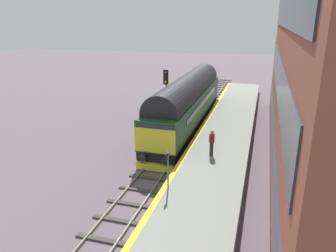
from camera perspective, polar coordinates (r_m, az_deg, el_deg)
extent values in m
plane|color=#66565E|center=(24.33, 0.83, -3.78)|extent=(140.00, 140.00, 0.00)
cube|color=gray|center=(24.49, -0.78, -3.44)|extent=(0.07, 60.00, 0.15)
cube|color=gray|center=(24.13, 2.48, -3.80)|extent=(0.07, 60.00, 0.15)
cube|color=#453E3C|center=(15.15, -11.53, -19.09)|extent=(2.50, 0.26, 0.09)
cube|color=#453E3C|center=(16.22, -8.98, -16.11)|extent=(2.50, 0.26, 0.09)
cube|color=#453E3C|center=(17.35, -6.82, -13.49)|extent=(2.50, 0.26, 0.09)
cube|color=#453E3C|center=(18.54, -4.97, -11.19)|extent=(2.50, 0.26, 0.09)
cube|color=#453E3C|center=(19.77, -3.37, -9.15)|extent=(2.50, 0.26, 0.09)
cube|color=#453E3C|center=(21.03, -1.97, -7.35)|extent=(2.50, 0.26, 0.09)
cube|color=#453E3C|center=(22.33, -0.75, -5.76)|extent=(2.50, 0.26, 0.09)
cube|color=#453E3C|center=(23.65, 0.34, -4.34)|extent=(2.50, 0.26, 0.09)
cube|color=#453E3C|center=(24.98, 1.30, -3.07)|extent=(2.50, 0.26, 0.09)
cube|color=#453E3C|center=(26.34, 2.17, -1.92)|extent=(2.50, 0.26, 0.09)
cube|color=#453E3C|center=(27.71, 2.95, -0.89)|extent=(2.50, 0.26, 0.09)
cube|color=#453E3C|center=(29.09, 3.65, 0.04)|extent=(2.50, 0.26, 0.09)
cube|color=#453E3C|center=(30.49, 4.29, 0.89)|extent=(2.50, 0.26, 0.09)
cube|color=#453E3C|center=(31.89, 4.88, 1.66)|extent=(2.50, 0.26, 0.09)
cube|color=#453E3C|center=(33.31, 5.41, 2.37)|extent=(2.50, 0.26, 0.09)
cube|color=#453E3C|center=(34.73, 5.90, 3.02)|extent=(2.50, 0.26, 0.09)
cube|color=#453E3C|center=(36.15, 6.36, 3.62)|extent=(2.50, 0.26, 0.09)
cube|color=#453E3C|center=(37.58, 6.78, 4.17)|extent=(2.50, 0.26, 0.09)
cube|color=#453E3C|center=(39.02, 7.17, 4.68)|extent=(2.50, 0.26, 0.09)
cube|color=#453E3C|center=(40.46, 7.53, 5.16)|extent=(2.50, 0.26, 0.09)
cube|color=#453E3C|center=(41.91, 7.87, 5.60)|extent=(2.50, 0.26, 0.09)
cube|color=#453E3C|center=(43.36, 8.18, 6.01)|extent=(2.50, 0.26, 0.09)
cube|color=#453E3C|center=(44.81, 8.48, 6.40)|extent=(2.50, 0.26, 0.09)
cube|color=#453E3C|center=(46.27, 8.76, 6.76)|extent=(2.50, 0.26, 0.09)
cube|color=#453E3C|center=(47.73, 9.02, 7.10)|extent=(2.50, 0.26, 0.09)
cube|color=#453E3C|center=(49.19, 9.26, 7.42)|extent=(2.50, 0.26, 0.09)
cube|color=#453E3C|center=(50.65, 9.50, 7.72)|extent=(2.50, 0.26, 0.09)
cube|color=#453E3C|center=(52.12, 9.72, 8.00)|extent=(2.50, 0.26, 0.09)
cube|color=gray|center=(23.50, 9.33, -3.55)|extent=(4.00, 44.00, 1.00)
cube|color=yellow|center=(23.58, 4.94, -1.96)|extent=(0.30, 44.00, 0.01)
cube|color=brown|center=(21.88, 26.51, 7.52)|extent=(5.73, 31.21, 11.54)
cube|color=#323543|center=(22.44, 17.93, -0.88)|extent=(0.06, 28.71, 2.15)
cube|color=#323543|center=(21.54, 18.93, 8.83)|extent=(0.06, 28.71, 2.15)
cube|color=#323543|center=(21.32, 20.05, 19.06)|extent=(0.06, 28.71, 2.15)
cube|color=black|center=(28.29, 3.40, 1.16)|extent=(2.56, 17.39, 0.60)
cube|color=#1F4624|center=(27.92, 3.45, 3.80)|extent=(2.70, 17.39, 2.10)
cylinder|color=black|center=(27.64, 3.50, 6.27)|extent=(2.56, 16.00, 2.57)
cube|color=yellow|center=(19.95, -2.35, -2.65)|extent=(2.65, 0.08, 1.58)
cube|color=#232D3D|center=(19.72, -2.36, -0.66)|extent=(2.38, 0.04, 0.64)
cube|color=#232D3D|center=(27.58, 6.24, 4.19)|extent=(0.04, 12.17, 0.44)
cylinder|color=black|center=(20.42, -4.50, -5.51)|extent=(0.48, 0.35, 0.48)
cylinder|color=black|center=(19.97, -0.46, -6.03)|extent=(0.48, 0.35, 0.48)
cube|color=yellow|center=(20.58, -2.34, -7.22)|extent=(2.43, 0.36, 0.47)
cylinder|color=black|center=(21.87, -0.99, -4.93)|extent=(1.64, 1.04, 1.04)
cylinder|color=black|center=(22.84, -0.15, -3.89)|extent=(1.64, 1.04, 1.04)
cylinder|color=black|center=(23.82, 0.61, -2.93)|extent=(1.64, 1.04, 1.04)
cylinder|color=black|center=(33.06, 5.39, 3.10)|extent=(1.64, 1.04, 1.04)
cylinder|color=black|center=(34.10, 5.76, 3.56)|extent=(1.64, 1.04, 1.04)
cylinder|color=black|center=(35.15, 6.11, 4.00)|extent=(1.64, 1.04, 1.04)
cylinder|color=gray|center=(28.66, -0.35, 4.93)|extent=(0.14, 0.14, 5.03)
cube|color=black|center=(28.22, -0.39, 8.62)|extent=(0.44, 0.10, 1.27)
cylinder|color=#50504E|center=(28.10, -0.43, 9.48)|extent=(0.20, 0.06, 0.20)
cylinder|color=#0A3E13|center=(28.14, -0.43, 8.91)|extent=(0.20, 0.06, 0.20)
cylinder|color=#500807|center=(28.19, -0.42, 8.35)|extent=(0.20, 0.06, 0.20)
cylinder|color=yellow|center=(28.24, -0.42, 7.79)|extent=(0.20, 0.06, 0.20)
cylinder|color=slate|center=(16.17, 0.01, -7.95)|extent=(0.08, 0.08, 1.97)
cube|color=black|center=(15.84, -0.10, -5.33)|extent=(0.05, 0.44, 0.36)
cube|color=white|center=(15.85, -0.19, -5.31)|extent=(0.01, 0.20, 0.24)
cylinder|color=#2C3430|center=(20.43, 7.52, -4.06)|extent=(0.13, 0.13, 0.84)
cylinder|color=#2C3430|center=(20.59, 7.82, -3.89)|extent=(0.13, 0.13, 0.84)
cylinder|color=maroon|center=(20.26, 7.75, -2.14)|extent=(0.45, 0.45, 0.56)
sphere|color=tan|center=(20.12, 7.80, -1.05)|extent=(0.22, 0.22, 0.22)
cylinder|color=maroon|center=(20.09, 7.43, -2.30)|extent=(0.09, 0.09, 0.52)
cylinder|color=maroon|center=(20.43, 8.07, -1.98)|extent=(0.09, 0.09, 0.52)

